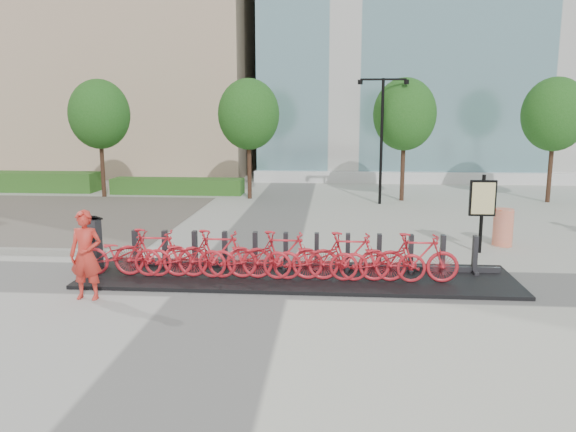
# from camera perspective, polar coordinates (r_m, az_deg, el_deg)

# --- Properties ---
(ground) EXTENTS (120.00, 120.00, 0.00)m
(ground) POSITION_cam_1_polar(r_m,az_deg,el_deg) (12.56, -5.13, -6.57)
(ground) COLOR beige
(hedge_b) EXTENTS (6.00, 1.20, 0.70)m
(hedge_b) POSITION_cam_1_polar(r_m,az_deg,el_deg) (26.22, -11.12, 3.00)
(hedge_b) COLOR #2A6C1D
(hedge_b) RESTS_ON ground
(tree_0) EXTENTS (2.60, 2.60, 5.10)m
(tree_0) POSITION_cam_1_polar(r_m,az_deg,el_deg) (25.87, -18.61, 9.76)
(tree_0) COLOR #402B1C
(tree_0) RESTS_ON ground
(tree_1) EXTENTS (2.60, 2.60, 5.10)m
(tree_1) POSITION_cam_1_polar(r_m,az_deg,el_deg) (24.10, -4.01, 10.25)
(tree_1) COLOR #402B1C
(tree_1) RESTS_ON ground
(tree_2) EXTENTS (2.60, 2.60, 5.10)m
(tree_2) POSITION_cam_1_polar(r_m,az_deg,el_deg) (24.01, 11.77, 10.06)
(tree_2) COLOR #402B1C
(tree_2) RESTS_ON ground
(tree_3) EXTENTS (2.60, 2.60, 5.10)m
(tree_3) POSITION_cam_1_polar(r_m,az_deg,el_deg) (25.45, 25.47, 9.29)
(tree_3) COLOR #402B1C
(tree_3) RESTS_ON ground
(streetlamp) EXTENTS (2.00, 0.20, 5.00)m
(streetlamp) POSITION_cam_1_polar(r_m,az_deg,el_deg) (22.92, 9.52, 8.99)
(streetlamp) COLOR black
(streetlamp) RESTS_ON ground
(dock_pad) EXTENTS (9.60, 2.40, 0.08)m
(dock_pad) POSITION_cam_1_polar(r_m,az_deg,el_deg) (12.69, 0.93, -6.16)
(dock_pad) COLOR black
(dock_pad) RESTS_ON ground
(dock_rail_posts) EXTENTS (8.02, 0.50, 0.85)m
(dock_rail_posts) POSITION_cam_1_polar(r_m,az_deg,el_deg) (13.02, 1.33, -3.61)
(dock_rail_posts) COLOR #26262A
(dock_rail_posts) RESTS_ON dock_pad
(bike_0) EXTENTS (1.85, 0.64, 0.97)m
(bike_0) POSITION_cam_1_polar(r_m,az_deg,el_deg) (13.05, -16.56, -3.75)
(bike_0) COLOR red
(bike_0) RESTS_ON dock_pad
(bike_1) EXTENTS (1.79, 0.51, 1.08)m
(bike_1) POSITION_cam_1_polar(r_m,az_deg,el_deg) (12.80, -13.56, -3.63)
(bike_1) COLOR red
(bike_1) RESTS_ON dock_pad
(bike_2) EXTENTS (1.85, 0.64, 0.97)m
(bike_2) POSITION_cam_1_polar(r_m,az_deg,el_deg) (12.61, -10.43, -3.97)
(bike_2) COLOR red
(bike_2) RESTS_ON dock_pad
(bike_3) EXTENTS (1.79, 0.51, 1.08)m
(bike_3) POSITION_cam_1_polar(r_m,az_deg,el_deg) (12.43, -7.22, -3.84)
(bike_3) COLOR red
(bike_3) RESTS_ON dock_pad
(bike_4) EXTENTS (1.85, 0.64, 0.97)m
(bike_4) POSITION_cam_1_polar(r_m,az_deg,el_deg) (12.32, -3.93, -4.17)
(bike_4) COLOR red
(bike_4) RESTS_ON dock_pad
(bike_5) EXTENTS (1.79, 0.51, 1.08)m
(bike_5) POSITION_cam_1_polar(r_m,az_deg,el_deg) (12.22, -0.58, -4.00)
(bike_5) COLOR red
(bike_5) RESTS_ON dock_pad
(bike_6) EXTENTS (1.85, 0.64, 0.97)m
(bike_6) POSITION_cam_1_polar(r_m,az_deg,el_deg) (12.19, 2.80, -4.31)
(bike_6) COLOR red
(bike_6) RESTS_ON dock_pad
(bike_7) EXTENTS (1.79, 0.51, 1.08)m
(bike_7) POSITION_cam_1_polar(r_m,az_deg,el_deg) (12.18, 6.20, -4.11)
(bike_7) COLOR red
(bike_7) RESTS_ON dock_pad
(bike_8) EXTENTS (1.85, 0.64, 0.97)m
(bike_8) POSITION_cam_1_polar(r_m,az_deg,el_deg) (12.24, 9.58, -4.39)
(bike_8) COLOR red
(bike_8) RESTS_ON dock_pad
(bike_9) EXTENTS (1.79, 0.51, 1.08)m
(bike_9) POSITION_cam_1_polar(r_m,az_deg,el_deg) (12.31, 12.94, -4.17)
(bike_9) COLOR red
(bike_9) RESTS_ON dock_pad
(kiosk) EXTENTS (0.43, 0.38, 1.28)m
(kiosk) POSITION_cam_1_polar(r_m,az_deg,el_deg) (13.86, -19.20, -2.54)
(kiosk) COLOR #26262A
(kiosk) RESTS_ON dock_pad
(worker_red) EXTENTS (0.66, 0.44, 1.80)m
(worker_red) POSITION_cam_1_polar(r_m,az_deg,el_deg) (11.81, -19.85, -3.75)
(worker_red) COLOR red
(worker_red) RESTS_ON ground
(construction_barrel) EXTENTS (0.62, 0.62, 1.04)m
(construction_barrel) POSITION_cam_1_polar(r_m,az_deg,el_deg) (16.75, 21.00, -1.08)
(construction_barrel) COLOR #FF3A00
(construction_barrel) RESTS_ON ground
(map_sign) EXTENTS (0.68, 0.12, 2.08)m
(map_sign) POSITION_cam_1_polar(r_m,az_deg,el_deg) (15.54, 19.16, 1.40)
(map_sign) COLOR black
(map_sign) RESTS_ON ground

